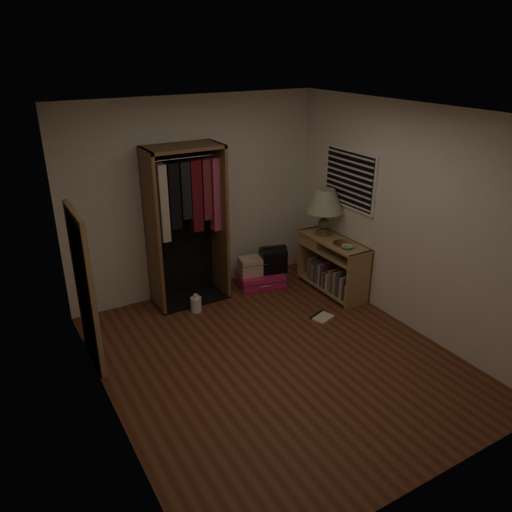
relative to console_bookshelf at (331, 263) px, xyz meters
name	(u,v)px	position (x,y,z in m)	size (l,w,h in m)	color
ground	(276,358)	(-1.54, -1.03, -0.40)	(4.00, 4.00, 0.00)	#572C19
room_walls	(283,227)	(-1.46, -0.98, 1.10)	(3.52, 4.02, 2.60)	silver
console_bookshelf	(331,263)	(0.00, 0.00, 0.00)	(0.42, 1.12, 0.75)	#A57D4F
open_wardrobe	(187,211)	(-1.76, 0.74, 0.82)	(0.96, 0.50, 2.05)	brown
floor_mirror	(85,289)	(-3.24, -0.03, 0.45)	(0.06, 0.80, 1.70)	#A37E4F
pink_suitcase	(261,280)	(-0.78, 0.57, -0.30)	(0.72, 0.59, 0.19)	#CE195D
train_case	(252,266)	(-0.89, 0.62, -0.08)	(0.40, 0.31, 0.26)	#C5B197
black_bag	(273,258)	(-0.59, 0.55, -0.01)	(0.40, 0.31, 0.39)	black
table_lamp	(325,202)	(0.00, 0.22, 0.81)	(0.63, 0.63, 0.63)	#485228
brass_tray	(342,243)	(0.00, -0.19, 0.36)	(0.29, 0.29, 0.01)	#AE7B42
ceramic_bowl	(347,247)	(-0.05, -0.35, 0.37)	(0.15, 0.15, 0.04)	#97B59B
white_jug	(196,304)	(-1.86, 0.37, -0.30)	(0.18, 0.18, 0.24)	white
floor_book	(321,317)	(-0.58, -0.57, -0.39)	(0.31, 0.28, 0.02)	#EFE3C9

